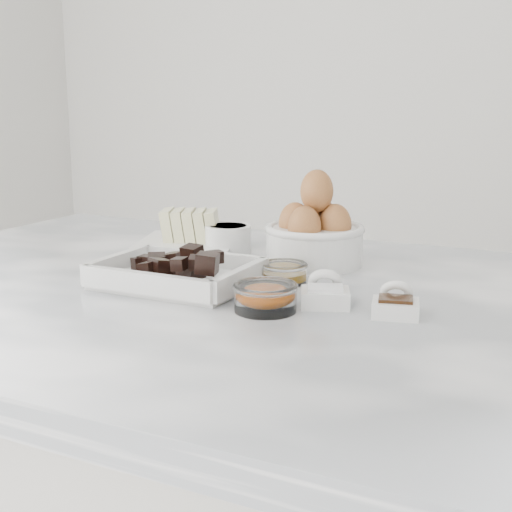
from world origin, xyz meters
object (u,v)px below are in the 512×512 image
(zest_bowl, at_px, (265,296))
(salt_spoon, at_px, (325,293))
(sugar_ramekin, at_px, (228,237))
(chocolate_dish, at_px, (176,269))
(honey_bowl, at_px, (284,272))
(egg_bowl, at_px, (315,234))
(butter_plate, at_px, (187,234))
(vanilla_spoon, at_px, (396,304))

(zest_bowl, height_order, salt_spoon, salt_spoon)
(sugar_ramekin, bearing_deg, chocolate_dish, -79.83)
(honey_bowl, bearing_deg, zest_bowl, -75.19)
(chocolate_dish, bearing_deg, egg_bowl, 59.00)
(chocolate_dish, distance_m, sugar_ramekin, 0.22)
(butter_plate, distance_m, salt_spoon, 0.39)
(butter_plate, xyz_separation_m, zest_bowl, (0.28, -0.27, -0.01))
(sugar_ramekin, distance_m, honey_bowl, 0.21)
(egg_bowl, height_order, honey_bowl, egg_bowl)
(chocolate_dish, xyz_separation_m, zest_bowl, (0.16, -0.05, -0.00))
(sugar_ramekin, bearing_deg, zest_bowl, -53.79)
(sugar_ramekin, relative_size, zest_bowl, 0.96)
(honey_bowl, xyz_separation_m, salt_spoon, (0.09, -0.08, 0.00))
(butter_plate, relative_size, sugar_ramekin, 2.70)
(egg_bowl, xyz_separation_m, honey_bowl, (0.00, -0.12, -0.03))
(honey_bowl, bearing_deg, chocolate_dish, -147.74)
(chocolate_dish, bearing_deg, salt_spoon, 0.89)
(egg_bowl, height_order, vanilla_spoon, egg_bowl)
(honey_bowl, relative_size, vanilla_spoon, 0.88)
(butter_plate, xyz_separation_m, honey_bowl, (0.24, -0.14, -0.01))
(honey_bowl, height_order, zest_bowl, zest_bowl)
(chocolate_dish, height_order, vanilla_spoon, chocolate_dish)
(butter_plate, relative_size, egg_bowl, 1.35)
(chocolate_dish, relative_size, vanilla_spoon, 2.79)
(chocolate_dish, distance_m, vanilla_spoon, 0.30)
(zest_bowl, bearing_deg, sugar_ramekin, 126.21)
(sugar_ramekin, distance_m, zest_bowl, 0.34)
(zest_bowl, bearing_deg, egg_bowl, 98.77)
(chocolate_dish, relative_size, sugar_ramekin, 2.75)
(sugar_ramekin, relative_size, egg_bowl, 0.50)
(vanilla_spoon, bearing_deg, egg_bowl, 132.49)
(egg_bowl, bearing_deg, vanilla_spoon, -47.51)
(chocolate_dish, bearing_deg, butter_plate, 118.55)
(sugar_ramekin, relative_size, salt_spoon, 0.89)
(sugar_ramekin, xyz_separation_m, honey_bowl, (0.16, -0.14, -0.01))
(chocolate_dish, xyz_separation_m, sugar_ramekin, (-0.04, 0.22, 0.00))
(sugar_ramekin, distance_m, salt_spoon, 0.33)
(chocolate_dish, xyz_separation_m, honey_bowl, (0.12, 0.08, -0.01))
(honey_bowl, xyz_separation_m, vanilla_spoon, (0.18, -0.08, -0.00))
(egg_bowl, relative_size, vanilla_spoon, 2.03)
(chocolate_dish, xyz_separation_m, butter_plate, (-0.12, 0.22, 0.00))
(butter_plate, distance_m, egg_bowl, 0.24)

